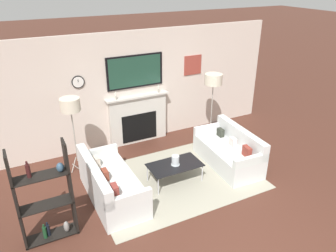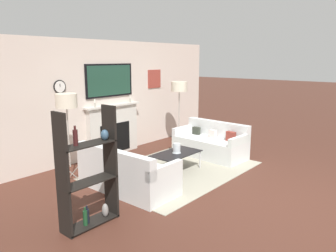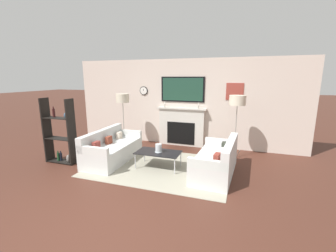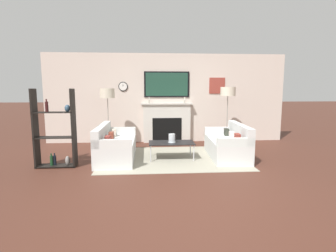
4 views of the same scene
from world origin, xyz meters
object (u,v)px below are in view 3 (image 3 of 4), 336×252
(floor_lamp_left, at_px, (123,99))
(floor_lamp_right, at_px, (237,101))
(couch_left, at_px, (112,150))
(couch_right, at_px, (217,162))
(shelf_unit, at_px, (60,134))
(coffee_table, at_px, (158,153))
(hurricane_candle, at_px, (159,149))

(floor_lamp_left, bearing_deg, floor_lamp_right, -0.00)
(couch_left, bearing_deg, couch_right, -0.05)
(couch_right, xyz_separation_m, shelf_unit, (-3.84, -0.52, 0.46))
(couch_left, xyz_separation_m, coffee_table, (1.32, -0.06, 0.08))
(hurricane_candle, height_order, floor_lamp_left, floor_lamp_left)
(couch_right, distance_m, shelf_unit, 3.91)
(hurricane_candle, height_order, shelf_unit, shelf_unit)
(floor_lamp_left, bearing_deg, couch_left, -75.01)
(couch_right, distance_m, hurricane_candle, 1.38)
(floor_lamp_right, xyz_separation_m, shelf_unit, (-4.17, -1.74, -0.79))
(coffee_table, bearing_deg, couch_right, 2.28)
(hurricane_candle, distance_m, shelf_unit, 2.53)
(floor_lamp_right, bearing_deg, hurricane_candle, -142.90)
(couch_left, relative_size, hurricane_candle, 8.99)
(couch_left, xyz_separation_m, hurricane_candle, (1.33, -0.06, 0.19))
(floor_lamp_right, bearing_deg, couch_right, -104.88)
(couch_left, relative_size, floor_lamp_left, 1.09)
(couch_right, distance_m, floor_lamp_right, 1.77)
(shelf_unit, bearing_deg, couch_left, 24.51)
(hurricane_candle, relative_size, floor_lamp_left, 0.12)
(coffee_table, distance_m, hurricane_candle, 0.11)
(floor_lamp_left, bearing_deg, shelf_unit, -115.28)
(coffee_table, distance_m, floor_lamp_left, 2.37)
(couch_left, height_order, shelf_unit, shelf_unit)
(floor_lamp_left, bearing_deg, hurricane_candle, -37.67)
(couch_right, height_order, coffee_table, couch_right)
(coffee_table, relative_size, hurricane_candle, 5.26)
(couch_right, bearing_deg, hurricane_candle, -177.42)
(coffee_table, xyz_separation_m, shelf_unit, (-2.47, -0.46, 0.38))
(hurricane_candle, distance_m, floor_lamp_left, 2.32)
(couch_right, xyz_separation_m, coffee_table, (-1.38, -0.05, 0.08))
(couch_right, xyz_separation_m, floor_lamp_right, (0.32, 1.22, 1.25))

